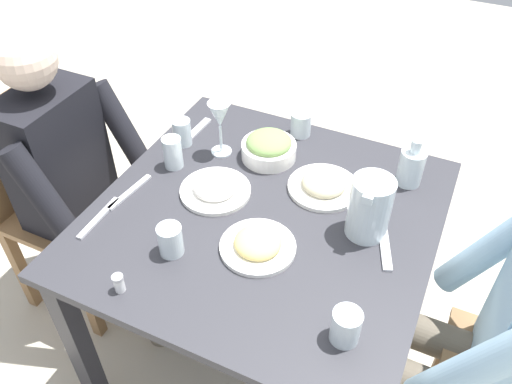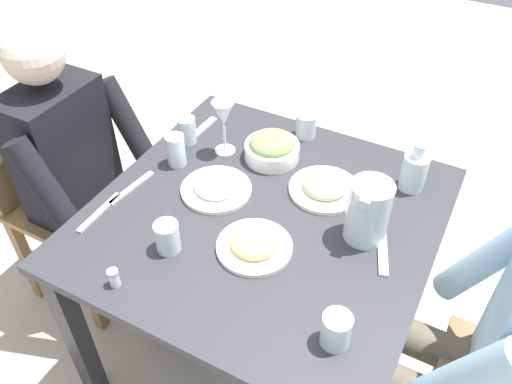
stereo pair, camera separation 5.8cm
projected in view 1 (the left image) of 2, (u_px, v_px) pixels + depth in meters
name	position (u px, v px, depth m)	size (l,w,h in m)	color
ground_plane	(263.00, 347.00, 2.05)	(8.00, 8.00, 0.00)	#B7AD99
dining_table	(264.00, 238.00, 1.63)	(1.00, 1.00, 0.74)	#2D2D33
chair_far	(48.00, 195.00, 1.96)	(0.40, 0.40, 0.90)	olive
diner_near	(488.00, 333.00, 1.34)	(0.48, 0.53, 1.19)	#9EC6E0
diner_far	(83.00, 180.00, 1.80)	(0.48, 0.53, 1.19)	black
water_pitcher	(370.00, 207.00, 1.44)	(0.16, 0.12, 0.19)	silver
salad_bowl	(269.00, 147.00, 1.73)	(0.18, 0.18, 0.09)	white
plate_yoghurt	(215.00, 188.00, 1.62)	(0.22, 0.22, 0.06)	white
plate_beans	(324.00, 184.00, 1.63)	(0.23, 0.23, 0.06)	white
plate_fries	(258.00, 244.00, 1.44)	(0.21, 0.21, 0.05)	white
water_glass_near_right	(170.00, 240.00, 1.41)	(0.07, 0.07, 0.09)	silver
water_glass_far_left	(301.00, 124.00, 1.83)	(0.07, 0.07, 0.09)	silver
water_glass_center	(173.00, 153.00, 1.69)	(0.06, 0.06, 0.11)	silver
water_glass_near_left	(346.00, 326.00, 1.21)	(0.07, 0.07, 0.09)	silver
water_glass_far_right	(182.00, 132.00, 1.79)	(0.06, 0.06, 0.10)	silver
wine_glass	(220.00, 117.00, 1.69)	(0.08, 0.08, 0.20)	silver
oil_carafe	(411.00, 168.00, 1.63)	(0.08, 0.08, 0.16)	silver
salt_shaker	(119.00, 283.00, 1.33)	(0.03, 0.03, 0.05)	white
fork_near	(196.00, 131.00, 1.87)	(0.17, 0.03, 0.01)	silver
knife_near	(130.00, 192.00, 1.62)	(0.18, 0.02, 0.01)	silver
fork_far	(385.00, 247.00, 1.45)	(0.17, 0.03, 0.01)	silver
knife_far	(99.00, 218.00, 1.54)	(0.18, 0.02, 0.01)	silver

